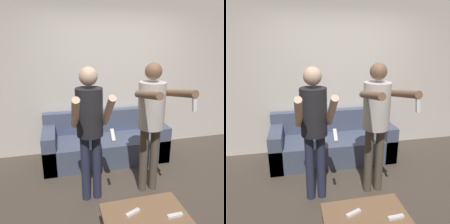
% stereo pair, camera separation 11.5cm
% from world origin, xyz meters
% --- Properties ---
extents(ground_plane, '(14.00, 14.00, 0.00)m').
position_xyz_m(ground_plane, '(0.00, 0.00, 0.00)').
color(ground_plane, '#4C4238').
extents(wall_back, '(6.40, 0.06, 2.70)m').
position_xyz_m(wall_back, '(0.00, 1.65, 1.35)').
color(wall_back, silver).
rests_on(wall_back, ground_plane).
extents(couch, '(2.02, 0.79, 0.79)m').
position_xyz_m(couch, '(-0.21, 1.23, 0.27)').
color(couch, '#4C5670').
rests_on(couch, ground_plane).
extents(person_standing_left, '(0.43, 0.61, 1.67)m').
position_xyz_m(person_standing_left, '(-0.59, 0.22, 1.03)').
color(person_standing_left, '#282D47').
rests_on(person_standing_left, ground_plane).
extents(person_standing_right, '(0.45, 0.77, 1.70)m').
position_xyz_m(person_standing_right, '(0.17, 0.21, 1.07)').
color(person_standing_right, brown).
rests_on(person_standing_right, ground_plane).
extents(coffee_table, '(0.78, 0.46, 0.40)m').
position_xyz_m(coffee_table, '(-0.22, -0.61, 0.35)').
color(coffee_table, '#846042').
rests_on(coffee_table, ground_plane).
extents(remote_near, '(0.15, 0.04, 0.02)m').
position_xyz_m(remote_near, '(0.03, -0.71, 0.41)').
color(remote_near, white).
rests_on(remote_near, coffee_table).
extents(remote_far, '(0.15, 0.09, 0.02)m').
position_xyz_m(remote_far, '(-0.33, -0.58, 0.41)').
color(remote_far, white).
rests_on(remote_far, coffee_table).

